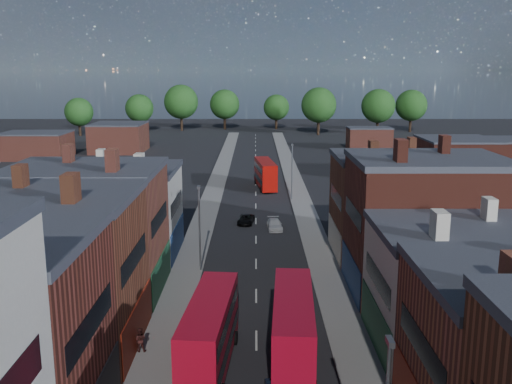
{
  "coord_description": "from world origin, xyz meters",
  "views": [
    {
      "loc": [
        -0.07,
        -20.51,
        18.38
      ],
      "look_at": [
        0.0,
        35.05,
        6.48
      ],
      "focal_mm": 40.0,
      "sensor_mm": 36.0,
      "label": 1
    }
  ],
  "objects_px": {
    "bus_1": "(293,329)",
    "bus_2": "(265,173)",
    "car_3": "(275,225)",
    "car_2": "(246,220)",
    "bus_0": "(210,333)",
    "ped_1": "(140,340)"
  },
  "relations": [
    {
      "from": "bus_0",
      "to": "car_3",
      "type": "bearing_deg",
      "value": 85.55
    },
    {
      "from": "ped_1",
      "to": "car_2",
      "type": "bearing_deg",
      "value": -101.8
    },
    {
      "from": "bus_1",
      "to": "car_3",
      "type": "relative_size",
      "value": 2.67
    },
    {
      "from": "bus_1",
      "to": "bus_2",
      "type": "relative_size",
      "value": 1.05
    },
    {
      "from": "bus_1",
      "to": "bus_2",
      "type": "bearing_deg",
      "value": 94.09
    },
    {
      "from": "car_2",
      "to": "ped_1",
      "type": "height_order",
      "value": "ped_1"
    },
    {
      "from": "bus_0",
      "to": "car_2",
      "type": "height_order",
      "value": "bus_0"
    },
    {
      "from": "bus_0",
      "to": "car_2",
      "type": "xyz_separation_m",
      "value": [
        1.69,
        34.58,
        -1.9
      ]
    },
    {
      "from": "car_2",
      "to": "car_3",
      "type": "height_order",
      "value": "car_3"
    },
    {
      "from": "bus_2",
      "to": "ped_1",
      "type": "relative_size",
      "value": 6.29
    },
    {
      "from": "bus_0",
      "to": "ped_1",
      "type": "distance_m",
      "value": 5.43
    },
    {
      "from": "bus_2",
      "to": "car_2",
      "type": "height_order",
      "value": "bus_2"
    },
    {
      "from": "bus_0",
      "to": "bus_2",
      "type": "relative_size",
      "value": 1.03
    },
    {
      "from": "bus_1",
      "to": "ped_1",
      "type": "height_order",
      "value": "bus_1"
    },
    {
      "from": "bus_2",
      "to": "car_2",
      "type": "xyz_separation_m",
      "value": [
        -2.76,
        -21.59,
        -1.82
      ]
    },
    {
      "from": "bus_0",
      "to": "car_3",
      "type": "xyz_separation_m",
      "value": [
        5.12,
        32.05,
        -1.85
      ]
    },
    {
      "from": "bus_1",
      "to": "car_2",
      "type": "relative_size",
      "value": 2.81
    },
    {
      "from": "bus_0",
      "to": "bus_2",
      "type": "bearing_deg",
      "value": 90.1
    },
    {
      "from": "bus_0",
      "to": "car_2",
      "type": "bearing_deg",
      "value": 91.83
    },
    {
      "from": "bus_1",
      "to": "car_2",
      "type": "distance_m",
      "value": 34.43
    },
    {
      "from": "bus_1",
      "to": "car_3",
      "type": "bearing_deg",
      "value": 93.47
    },
    {
      "from": "bus_2",
      "to": "bus_0",
      "type": "bearing_deg",
      "value": -101.7
    }
  ]
}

